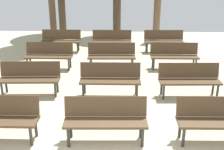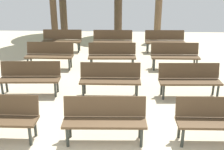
# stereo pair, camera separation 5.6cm
# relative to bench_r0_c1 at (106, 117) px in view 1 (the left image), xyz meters

# --- Properties ---
(bench_r0_c1) EXTENTS (1.61, 0.53, 0.87)m
(bench_r0_c1) POSITION_rel_bench_r0_c1_xyz_m (0.00, 0.00, 0.00)
(bench_r0_c1) COLOR #4C3823
(bench_r0_c1) RESTS_ON ground_plane
(bench_r0_c2) EXTENTS (1.61, 0.51, 0.87)m
(bench_r0_c2) POSITION_rel_bench_r0_c1_xyz_m (2.18, 0.06, 0.00)
(bench_r0_c2) COLOR #4C3823
(bench_r0_c2) RESTS_ON ground_plane
(bench_r1_c0) EXTENTS (1.62, 0.55, 0.87)m
(bench_r1_c0) POSITION_rel_bench_r0_c1_xyz_m (-2.14, 2.14, 0.00)
(bench_r1_c0) COLOR #4C3823
(bench_r1_c0) RESTS_ON ground_plane
(bench_r1_c1) EXTENTS (1.60, 0.50, 0.87)m
(bench_r1_c1) POSITION_rel_bench_r0_c1_xyz_m (0.01, 2.12, 0.00)
(bench_r1_c1) COLOR #4C3823
(bench_r1_c1) RESTS_ON ground_plane
(bench_r1_c2) EXTENTS (1.62, 0.54, 0.87)m
(bench_r1_c2) POSITION_rel_bench_r0_c1_xyz_m (2.09, 2.15, 0.00)
(bench_r1_c2) COLOR #4C3823
(bench_r1_c2) RESTS_ON ground_plane
(bench_r2_c0) EXTENTS (1.60, 0.50, 0.87)m
(bench_r2_c0) POSITION_rel_bench_r0_c1_xyz_m (-2.15, 4.27, 0.00)
(bench_r2_c0) COLOR #4C3823
(bench_r2_c0) RESTS_ON ground_plane
(bench_r2_c1) EXTENTS (1.61, 0.53, 0.87)m
(bench_r2_c1) POSITION_rel_bench_r0_c1_xyz_m (-0.02, 4.29, 0.00)
(bench_r2_c1) COLOR #4C3823
(bench_r2_c1) RESTS_ON ground_plane
(bench_r2_c2) EXTENTS (1.60, 0.49, 0.87)m
(bench_r2_c2) POSITION_rel_bench_r0_c1_xyz_m (2.10, 4.37, 0.00)
(bench_r2_c2) COLOR #4C3823
(bench_r2_c2) RESTS_ON ground_plane
(bench_r3_c0) EXTENTS (1.60, 0.49, 0.87)m
(bench_r3_c0) POSITION_rel_bench_r0_c1_xyz_m (-2.18, 6.43, 0.00)
(bench_r3_c0) COLOR #4C3823
(bench_r3_c0) RESTS_ON ground_plane
(bench_r3_c1) EXTENTS (1.60, 0.48, 0.87)m
(bench_r3_c1) POSITION_rel_bench_r0_c1_xyz_m (-0.08, 6.42, 0.00)
(bench_r3_c1) COLOR #4C3823
(bench_r3_c1) RESTS_ON ground_plane
(bench_r3_c2) EXTENTS (1.61, 0.53, 0.87)m
(bench_r3_c2) POSITION_rel_bench_r0_c1_xyz_m (2.05, 6.47, 0.00)
(bench_r3_c2) COLOR #4C3823
(bench_r3_c2) RESTS_ON ground_plane
(tree_0) EXTENTS (0.33, 0.33, 3.12)m
(tree_0) POSITION_rel_bench_r0_c1_xyz_m (2.02, 8.88, 1.05)
(tree_0) COLOR brown
(tree_0) RESTS_ON ground_plane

